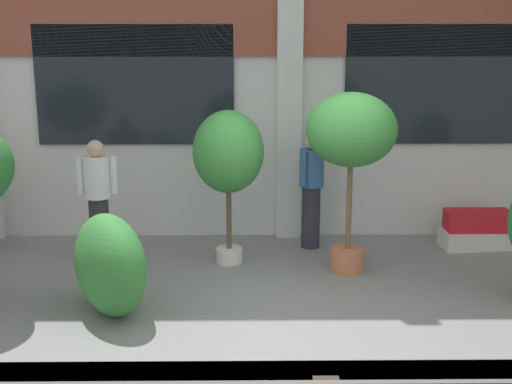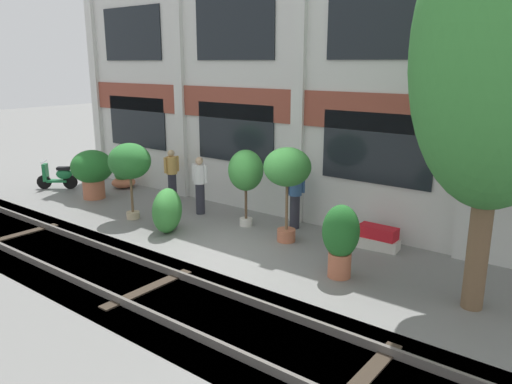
{
  "view_description": "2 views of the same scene",
  "coord_description": "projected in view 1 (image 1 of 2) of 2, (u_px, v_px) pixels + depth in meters",
  "views": [
    {
      "loc": [
        -0.59,
        -7.52,
        3.29
      ],
      "look_at": [
        -0.49,
        1.14,
        1.07
      ],
      "focal_mm": 50.0,
      "sensor_mm": 36.0,
      "label": 1
    },
    {
      "loc": [
        7.19,
        -8.34,
        4.24
      ],
      "look_at": [
        -0.7,
        1.77,
        0.9
      ],
      "focal_mm": 35.0,
      "sensor_mm": 36.0,
      "label": 2
    }
  ],
  "objects": [
    {
      "name": "resident_near_plants",
      "position": [
        98.0,
        198.0,
        9.37
      ],
      "size": [
        0.53,
        0.34,
        1.66
      ],
      "rotation": [
        0.0,
        0.0,
        -1.48
      ],
      "color": "#282833",
      "rests_on": "ground"
    },
    {
      "name": "ground_plane",
      "position": [
        300.0,
        308.0,
        8.11
      ],
      "size": [
        80.0,
        80.0,
        0.0
      ],
      "primitive_type": "plane",
      "color": "slate"
    },
    {
      "name": "resident_by_doorway",
      "position": [
        311.0,
        187.0,
        9.97
      ],
      "size": [
        0.35,
        0.44,
        1.64
      ],
      "rotation": [
        0.0,
        0.0,
        -0.65
      ],
      "color": "#282833",
      "rests_on": "ground"
    },
    {
      "name": "potted_plant_terracotta_small",
      "position": [
        351.0,
        137.0,
        8.83
      ],
      "size": [
        1.13,
        1.13,
        2.32
      ],
      "color": "#B76647",
      "rests_on": "ground"
    },
    {
      "name": "potted_plant_square_trough",
      "position": [
        477.0,
        230.0,
        10.11
      ],
      "size": [
        1.04,
        0.54,
        0.54
      ],
      "color": "beige",
      "rests_on": "ground"
    },
    {
      "name": "potted_plant_low_pan",
      "position": [
        228.0,
        155.0,
        9.21
      ],
      "size": [
        0.92,
        0.92,
        2.05
      ],
      "color": "beige",
      "rests_on": "ground"
    },
    {
      "name": "topiary_hedge",
      "position": [
        110.0,
        265.0,
        7.84
      ],
      "size": [
        1.25,
        1.44,
        1.14
      ],
      "primitive_type": "ellipsoid",
      "rotation": [
        0.0,
        0.0,
        5.26
      ],
      "color": "#388438",
      "rests_on": "ground"
    }
  ]
}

